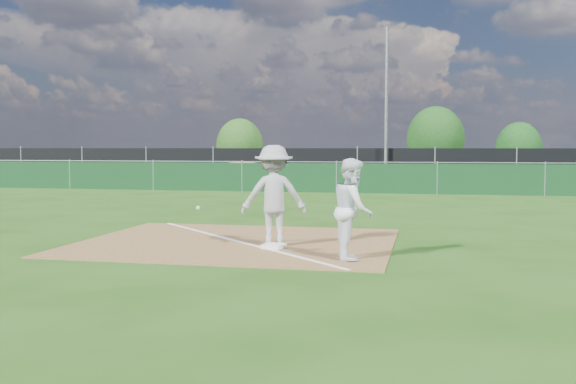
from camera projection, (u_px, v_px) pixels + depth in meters
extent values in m
plane|color=#1E470F|center=(316.00, 203.00, 21.26)|extent=(90.00, 90.00, 0.00)
cube|color=brown|center=(237.00, 242.00, 12.48)|extent=(6.00, 5.00, 0.02)
cube|color=white|center=(237.00, 241.00, 12.48)|extent=(5.01, 5.01, 0.01)
cube|color=#0D3217|center=(336.00, 178.00, 26.09)|extent=(44.00, 0.05, 1.20)
ellipsoid|color=#9E7D4C|center=(243.00, 174.00, 30.56)|extent=(3.38, 2.60, 1.17)
cube|color=black|center=(357.00, 165.00, 33.87)|extent=(46.00, 0.04, 1.80)
cube|color=black|center=(366.00, 178.00, 38.81)|extent=(46.00, 9.00, 0.01)
cylinder|color=slate|center=(386.00, 106.00, 33.04)|extent=(0.16, 0.16, 8.00)
cube|color=white|center=(274.00, 246.00, 11.64)|extent=(0.43, 0.43, 0.08)
imported|color=#B0B0B2|center=(274.00, 196.00, 11.88)|extent=(1.35, 1.00, 1.87)
sphere|color=white|center=(198.00, 208.00, 12.37)|extent=(0.08, 0.08, 0.08)
imported|color=white|center=(353.00, 209.00, 10.53)|extent=(0.74, 0.90, 1.67)
imported|color=#989A9F|center=(245.00, 166.00, 40.82)|extent=(4.20, 2.93, 1.33)
imported|color=black|center=(326.00, 165.00, 38.46)|extent=(4.89, 2.94, 1.52)
imported|color=black|center=(430.00, 166.00, 38.33)|extent=(5.34, 3.78, 1.44)
cylinder|color=#382316|center=(240.00, 166.00, 44.91)|extent=(0.24, 0.24, 1.08)
ellipsoid|color=#224E16|center=(240.00, 145.00, 44.81)|extent=(3.25, 3.25, 3.74)
cylinder|color=#382316|center=(435.00, 164.00, 44.70)|extent=(0.24, 0.24, 1.32)
ellipsoid|color=#154012|center=(436.00, 139.00, 44.57)|extent=(3.96, 3.96, 4.56)
cylinder|color=#382316|center=(518.00, 168.00, 42.28)|extent=(0.24, 0.24, 0.99)
ellipsoid|color=#124012|center=(519.00, 148.00, 42.19)|extent=(2.96, 2.96, 3.40)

